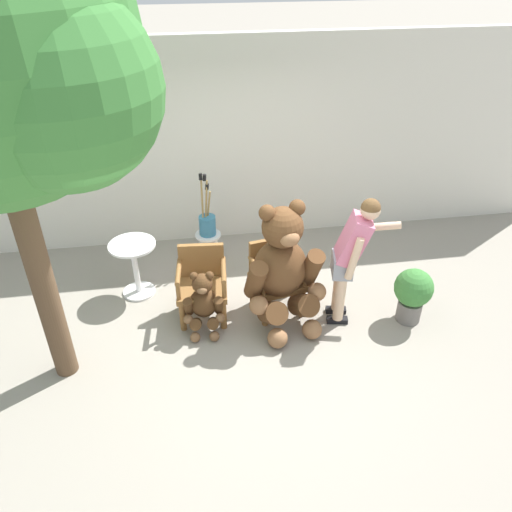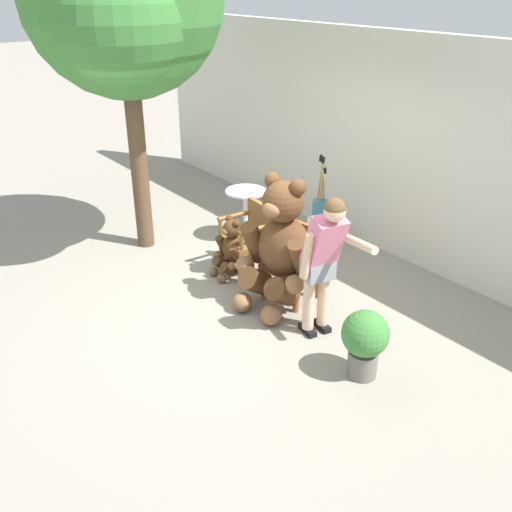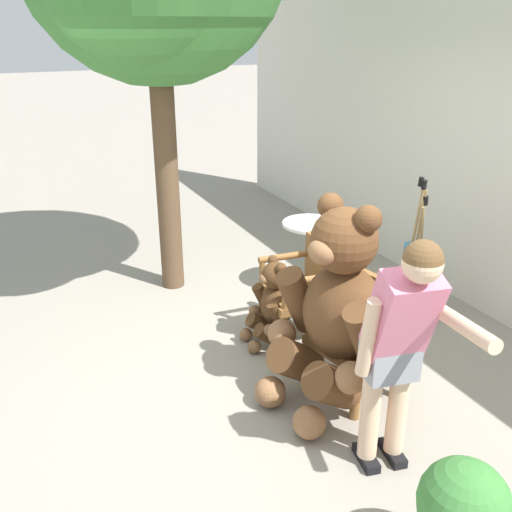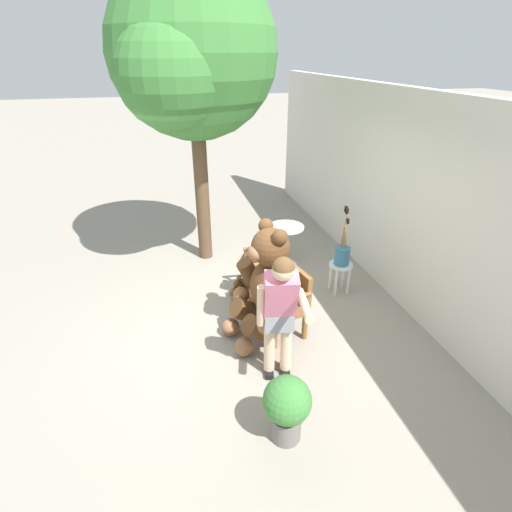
# 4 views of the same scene
# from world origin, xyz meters

# --- Properties ---
(ground_plane) EXTENTS (60.00, 60.00, 0.00)m
(ground_plane) POSITION_xyz_m (0.00, 0.00, 0.00)
(ground_plane) COLOR gray
(back_wall) EXTENTS (10.00, 0.16, 2.80)m
(back_wall) POSITION_xyz_m (0.00, 2.40, 1.40)
(back_wall) COLOR silver
(back_wall) RESTS_ON ground
(wooden_chair_left) EXTENTS (0.60, 0.56, 0.86)m
(wooden_chair_left) POSITION_xyz_m (-0.43, 0.56, 0.46)
(wooden_chair_left) COLOR brown
(wooden_chair_left) RESTS_ON ground
(wooden_chair_right) EXTENTS (0.65, 0.62, 0.86)m
(wooden_chair_right) POSITION_xyz_m (0.42, 0.56, 0.46)
(wooden_chair_right) COLOR brown
(wooden_chair_right) RESTS_ON ground
(teddy_bear_large) EXTENTS (0.93, 0.93, 1.51)m
(teddy_bear_large) POSITION_xyz_m (0.45, 0.30, 0.74)
(teddy_bear_large) COLOR brown
(teddy_bear_large) RESTS_ON ground
(teddy_bear_small) EXTENTS (0.46, 0.45, 0.77)m
(teddy_bear_small) POSITION_xyz_m (-0.44, 0.28, 0.38)
(teddy_bear_small) COLOR #4C3019
(teddy_bear_small) RESTS_ON ground
(person_visitor) EXTENTS (0.80, 0.48, 1.56)m
(person_visitor) POSITION_xyz_m (1.19, 0.24, 0.92)
(person_visitor) COLOR black
(person_visitor) RESTS_ON ground
(white_stool) EXTENTS (0.34, 0.34, 0.46)m
(white_stool) POSITION_xyz_m (-0.29, 1.63, 0.36)
(white_stool) COLOR white
(white_stool) RESTS_ON ground
(brush_bucket) EXTENTS (0.22, 0.22, 0.86)m
(brush_bucket) POSITION_xyz_m (-0.29, 1.63, 0.63)
(brush_bucket) COLOR teal
(brush_bucket) RESTS_ON white_stool
(round_side_table) EXTENTS (0.56, 0.56, 0.72)m
(round_side_table) POSITION_xyz_m (-1.22, 1.09, 0.45)
(round_side_table) COLOR white
(round_side_table) RESTS_ON ground
(patio_tree) EXTENTS (2.48, 2.36, 4.35)m
(patio_tree) POSITION_xyz_m (-1.80, -0.19, 3.11)
(patio_tree) COLOR brown
(patio_tree) RESTS_ON ground
(potted_plant) EXTENTS (0.44, 0.44, 0.68)m
(potted_plant) POSITION_xyz_m (1.92, 0.09, 0.40)
(potted_plant) COLOR slate
(potted_plant) RESTS_ON ground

